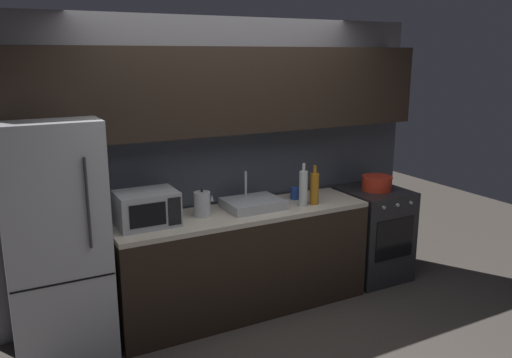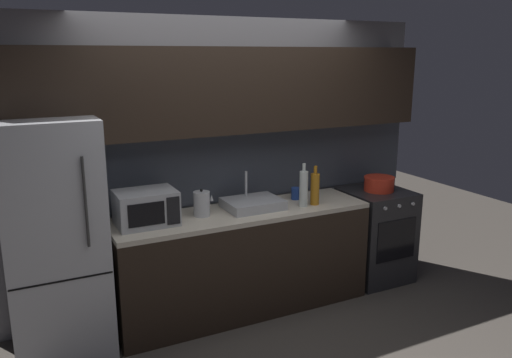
% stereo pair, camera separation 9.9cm
% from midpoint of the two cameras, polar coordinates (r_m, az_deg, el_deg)
% --- Properties ---
extents(back_wall, '(3.97, 0.44, 2.50)m').
position_cam_midpoint_polar(back_wall, '(4.48, -3.94, 5.41)').
color(back_wall, slate).
rests_on(back_wall, ground).
extents(counter_run, '(2.23, 0.60, 0.90)m').
position_cam_midpoint_polar(counter_run, '(4.51, -2.13, -9.04)').
color(counter_run, black).
rests_on(counter_run, ground).
extents(refrigerator, '(0.68, 0.69, 1.77)m').
position_cam_midpoint_polar(refrigerator, '(3.98, -22.04, -6.53)').
color(refrigerator, '#B7BABF').
rests_on(refrigerator, ground).
extents(oven_range, '(0.60, 0.62, 0.90)m').
position_cam_midpoint_polar(oven_range, '(5.26, 12.33, -5.95)').
color(oven_range, '#232326').
rests_on(oven_range, ground).
extents(microwave, '(0.46, 0.35, 0.27)m').
position_cam_midpoint_polar(microwave, '(4.06, -12.71, -3.21)').
color(microwave, '#A8AAAF').
rests_on(microwave, counter_run).
extents(sink_basin, '(0.48, 0.38, 0.30)m').
position_cam_midpoint_polar(sink_basin, '(4.42, -1.00, -2.75)').
color(sink_basin, '#ADAFB5').
rests_on(sink_basin, counter_run).
extents(kettle, '(0.17, 0.13, 0.23)m').
position_cam_midpoint_polar(kettle, '(4.22, -6.65, -2.78)').
color(kettle, '#B7BABF').
rests_on(kettle, counter_run).
extents(wine_bottle_amber, '(0.08, 0.08, 0.35)m').
position_cam_midpoint_polar(wine_bottle_amber, '(4.54, 5.87, -1.02)').
color(wine_bottle_amber, '#B27019').
rests_on(wine_bottle_amber, counter_run).
extents(wine_bottle_clear, '(0.07, 0.07, 0.38)m').
position_cam_midpoint_polar(wine_bottle_clear, '(4.47, 4.63, -1.00)').
color(wine_bottle_clear, silver).
rests_on(wine_bottle_clear, counter_run).
extents(mug_blue, '(0.08, 0.08, 0.11)m').
position_cam_midpoint_polar(mug_blue, '(4.70, 3.72, -1.58)').
color(mug_blue, '#234299').
rests_on(mug_blue, counter_run).
extents(cooking_pot, '(0.29, 0.29, 0.14)m').
position_cam_midpoint_polar(cooking_pot, '(5.12, 12.72, -0.44)').
color(cooking_pot, red).
rests_on(cooking_pot, oven_range).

